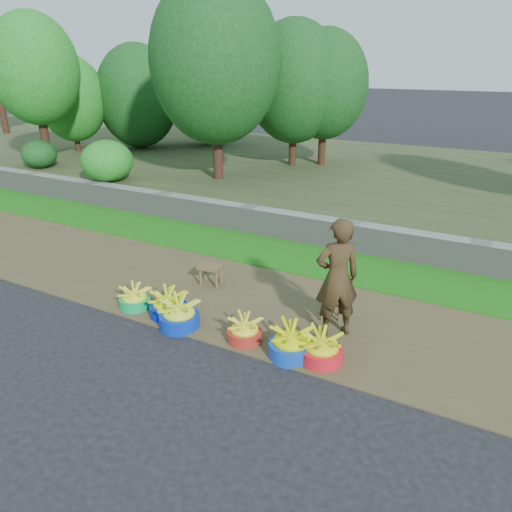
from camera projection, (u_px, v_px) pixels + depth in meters
The scene contains 15 objects.
ground_plane at pixel (240, 354), 6.14m from camera, with size 120.00×120.00×0.00m, color black.
dirt_shoulder at pixel (284, 311), 7.15m from camera, with size 80.00×2.50×0.02m, color brown.
grass_verge at pixel (334, 264), 8.78m from camera, with size 80.00×1.50×0.04m, color #1C6F13.
retaining_wall at pixel (351, 236), 9.37m from camera, with size 80.00×0.35×0.55m, color gray.
earth_bank at pixel (412, 184), 13.36m from camera, with size 80.00×10.00×0.50m, color #3E4726.
vegetation at pixel (411, 90), 11.24m from camera, with size 35.30×8.22×4.82m.
basin_a at pixel (135, 299), 7.21m from camera, with size 0.45×0.45×0.34m.
basin_b at pixel (168, 306), 6.96m from camera, with size 0.52×0.52×0.39m.
basin_c at pixel (179, 315), 6.68m from camera, with size 0.54×0.54×0.41m.
basin_d at pixel (245, 331), 6.35m from camera, with size 0.45×0.45×0.34m.
basin_e at pixel (291, 344), 6.01m from camera, with size 0.55×0.55×0.41m.
basin_f at pixel (321, 349), 5.91m from camera, with size 0.52×0.52×0.39m.
stool_left at pixel (210, 270), 7.91m from camera, with size 0.40×0.33×0.32m.
stool_right at pixel (331, 304), 6.86m from camera, with size 0.38×0.34×0.28m.
vendor_woman at pixel (337, 278), 6.28m from camera, with size 0.58×0.38×1.58m, color black.
Camera 1 is at (2.74, -4.51, 3.38)m, focal length 35.00 mm.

